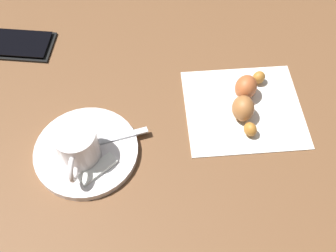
{
  "coord_description": "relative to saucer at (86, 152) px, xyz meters",
  "views": [
    {
      "loc": [
        0.02,
        0.34,
        0.5
      ],
      "look_at": [
        -0.02,
        0.01,
        0.01
      ],
      "focal_mm": 42.96,
      "sensor_mm": 36.0,
      "label": 1
    }
  ],
  "objects": [
    {
      "name": "sugar_packet",
      "position": [
        -0.02,
        0.03,
        0.01
      ],
      "size": [
        0.06,
        0.05,
        0.01
      ],
      "primitive_type": "cube",
      "rotation": [
        0.0,
        0.0,
        3.76
      ],
      "color": "white",
      "rests_on": "saucer"
    },
    {
      "name": "croissant",
      "position": [
        -0.24,
        -0.06,
        0.02
      ],
      "size": [
        0.07,
        0.12,
        0.04
      ],
      "color": "#B5732C",
      "rests_on": "napkin"
    },
    {
      "name": "ground_plane",
      "position": [
        -0.1,
        -0.04,
        -0.01
      ],
      "size": [
        1.8,
        1.8,
        0.0
      ],
      "primitive_type": "plane",
      "color": "brown"
    },
    {
      "name": "teaspoon",
      "position": [
        -0.0,
        -0.01,
        0.01
      ],
      "size": [
        0.13,
        0.04,
        0.01
      ],
      "color": "silver",
      "rests_on": "saucer"
    },
    {
      "name": "cell_phone",
      "position": [
        0.13,
        -0.23,
        -0.0
      ],
      "size": [
        0.16,
        0.1,
        0.01
      ],
      "color": "black",
      "rests_on": "ground"
    },
    {
      "name": "espresso_cup",
      "position": [
        0.01,
        0.01,
        0.03
      ],
      "size": [
        0.06,
        0.08,
        0.06
      ],
      "color": "white",
      "rests_on": "saucer"
    },
    {
      "name": "napkin",
      "position": [
        -0.24,
        -0.05,
        -0.0
      ],
      "size": [
        0.18,
        0.17,
        0.0
      ],
      "primitive_type": "cube",
      "rotation": [
        0.0,
        0.0,
        -0.03
      ],
      "color": "white",
      "rests_on": "ground"
    },
    {
      "name": "saucer",
      "position": [
        0.0,
        0.0,
        0.0
      ],
      "size": [
        0.15,
        0.15,
        0.01
      ],
      "primitive_type": "cylinder",
      "color": "white",
      "rests_on": "ground"
    }
  ]
}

